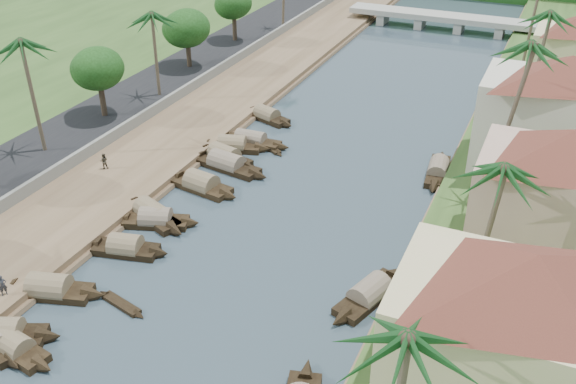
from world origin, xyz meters
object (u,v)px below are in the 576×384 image
at_px(building_near, 518,341).
at_px(person_near, 3,285).
at_px(bridge, 440,18).
at_px(sampan_1, 1,335).

bearing_deg(building_near, person_near, -175.58).
xyz_separation_m(bridge, building_near, (18.99, -74.00, 4.66)).
relative_size(bridge, person_near, 18.60).
relative_size(bridge, sampan_1, 3.67).
height_order(sampan_1, person_near, person_near).
bearing_deg(sampan_1, building_near, -13.58).
bearing_deg(sampan_1, bridge, 59.14).
bearing_deg(bridge, person_near, -99.07).
height_order(bridge, building_near, building_near).
bearing_deg(person_near, bridge, 22.25).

